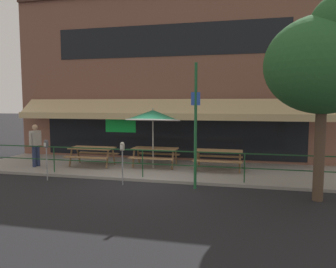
{
  "coord_description": "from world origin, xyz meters",
  "views": [
    {
      "loc": [
        3.44,
        -10.41,
        2.68
      ],
      "look_at": [
        0.6,
        1.6,
        1.5
      ],
      "focal_mm": 35.0,
      "sensor_mm": 36.0,
      "label": 1
    }
  ],
  "objects_px": {
    "parking_meter_near": "(46,148)",
    "street_sign_pole": "(196,125)",
    "pedestrian_walking": "(36,143)",
    "patio_umbrella_centre": "(153,116)",
    "parking_meter_far": "(122,150)",
    "picnic_table_centre": "(155,152)",
    "street_tree_curbside": "(328,58)",
    "picnic_table_right": "(219,155)",
    "picnic_table_left": "(92,151)"
  },
  "relations": [
    {
      "from": "patio_umbrella_centre",
      "to": "parking_meter_far",
      "type": "relative_size",
      "value": 1.67
    },
    {
      "from": "parking_meter_near",
      "to": "street_sign_pole",
      "type": "height_order",
      "value": "street_sign_pole"
    },
    {
      "from": "parking_meter_near",
      "to": "pedestrian_walking",
      "type": "bearing_deg",
      "value": 133.96
    },
    {
      "from": "picnic_table_centre",
      "to": "parking_meter_near",
      "type": "bearing_deg",
      "value": -139.18
    },
    {
      "from": "patio_umbrella_centre",
      "to": "pedestrian_walking",
      "type": "distance_m",
      "value": 4.91
    },
    {
      "from": "picnic_table_centre",
      "to": "street_sign_pole",
      "type": "height_order",
      "value": "street_sign_pole"
    },
    {
      "from": "street_sign_pole",
      "to": "patio_umbrella_centre",
      "type": "bearing_deg",
      "value": 131.03
    },
    {
      "from": "parking_meter_near",
      "to": "street_tree_curbside",
      "type": "height_order",
      "value": "street_tree_curbside"
    },
    {
      "from": "picnic_table_centre",
      "to": "street_sign_pole",
      "type": "xyz_separation_m",
      "value": [
        2.03,
        -2.61,
        1.3
      ]
    },
    {
      "from": "patio_umbrella_centre",
      "to": "street_tree_curbside",
      "type": "distance_m",
      "value": 6.49
    },
    {
      "from": "pedestrian_walking",
      "to": "parking_meter_far",
      "type": "distance_m",
      "value": 4.68
    },
    {
      "from": "picnic_table_centre",
      "to": "parking_meter_far",
      "type": "xyz_separation_m",
      "value": [
        -0.34,
        -2.71,
        0.44
      ]
    },
    {
      "from": "picnic_table_centre",
      "to": "patio_umbrella_centre",
      "type": "height_order",
      "value": "patio_umbrella_centre"
    },
    {
      "from": "parking_meter_far",
      "to": "street_tree_curbside",
      "type": "height_order",
      "value": "street_tree_curbside"
    },
    {
      "from": "picnic_table_centre",
      "to": "parking_meter_near",
      "type": "xyz_separation_m",
      "value": [
        -3.12,
        -2.69,
        0.44
      ]
    },
    {
      "from": "patio_umbrella_centre",
      "to": "street_sign_pole",
      "type": "height_order",
      "value": "street_sign_pole"
    },
    {
      "from": "parking_meter_near",
      "to": "parking_meter_far",
      "type": "bearing_deg",
      "value": -0.31
    },
    {
      "from": "pedestrian_walking",
      "to": "street_tree_curbside",
      "type": "xyz_separation_m",
      "value": [
        10.3,
        -2.07,
        2.79
      ]
    },
    {
      "from": "parking_meter_near",
      "to": "picnic_table_centre",
      "type": "bearing_deg",
      "value": 40.82
    },
    {
      "from": "parking_meter_near",
      "to": "street_sign_pole",
      "type": "distance_m",
      "value": 5.22
    },
    {
      "from": "picnic_table_right",
      "to": "street_sign_pole",
      "type": "bearing_deg",
      "value": -101.64
    },
    {
      "from": "parking_meter_far",
      "to": "street_sign_pole",
      "type": "height_order",
      "value": "street_sign_pole"
    },
    {
      "from": "patio_umbrella_centre",
      "to": "pedestrian_walking",
      "type": "bearing_deg",
      "value": -170.74
    },
    {
      "from": "picnic_table_centre",
      "to": "picnic_table_right",
      "type": "distance_m",
      "value": 2.55
    },
    {
      "from": "picnic_table_right",
      "to": "parking_meter_far",
      "type": "relative_size",
      "value": 1.27
    },
    {
      "from": "street_sign_pole",
      "to": "parking_meter_near",
      "type": "bearing_deg",
      "value": -179.02
    },
    {
      "from": "parking_meter_far",
      "to": "street_tree_curbside",
      "type": "distance_m",
      "value": 6.52
    },
    {
      "from": "picnic_table_left",
      "to": "pedestrian_walking",
      "type": "bearing_deg",
      "value": -163.15
    },
    {
      "from": "picnic_table_left",
      "to": "patio_umbrella_centre",
      "type": "distance_m",
      "value": 2.95
    },
    {
      "from": "picnic_table_left",
      "to": "street_tree_curbside",
      "type": "xyz_separation_m",
      "value": [
        8.14,
        -2.73,
        3.14
      ]
    },
    {
      "from": "picnic_table_right",
      "to": "street_sign_pole",
      "type": "xyz_separation_m",
      "value": [
        -0.52,
        -2.53,
        1.3
      ]
    },
    {
      "from": "picnic_table_right",
      "to": "parking_meter_far",
      "type": "distance_m",
      "value": 3.93
    },
    {
      "from": "parking_meter_far",
      "to": "street_sign_pole",
      "type": "bearing_deg",
      "value": 2.48
    },
    {
      "from": "patio_umbrella_centre",
      "to": "parking_meter_near",
      "type": "height_order",
      "value": "patio_umbrella_centre"
    },
    {
      "from": "street_tree_curbside",
      "to": "parking_meter_far",
      "type": "bearing_deg",
      "value": 176.09
    },
    {
      "from": "pedestrian_walking",
      "to": "parking_meter_near",
      "type": "xyz_separation_m",
      "value": [
        1.59,
        -1.65,
        0.09
      ]
    },
    {
      "from": "picnic_table_right",
      "to": "pedestrian_walking",
      "type": "height_order",
      "value": "pedestrian_walking"
    },
    {
      "from": "pedestrian_walking",
      "to": "street_sign_pole",
      "type": "relative_size",
      "value": 0.44
    },
    {
      "from": "picnic_table_left",
      "to": "patio_umbrella_centre",
      "type": "height_order",
      "value": "patio_umbrella_centre"
    },
    {
      "from": "picnic_table_centre",
      "to": "pedestrian_walking",
      "type": "distance_m",
      "value": 4.84
    },
    {
      "from": "parking_meter_near",
      "to": "street_tree_curbside",
      "type": "bearing_deg",
      "value": -2.76
    },
    {
      "from": "picnic_table_centre",
      "to": "street_tree_curbside",
      "type": "distance_m",
      "value": 7.13
    },
    {
      "from": "picnic_table_centre",
      "to": "picnic_table_right",
      "type": "bearing_deg",
      "value": -1.69
    },
    {
      "from": "street_tree_curbside",
      "to": "picnic_table_left",
      "type": "bearing_deg",
      "value": 161.47
    },
    {
      "from": "picnic_table_right",
      "to": "picnic_table_centre",
      "type": "bearing_deg",
      "value": 178.31
    },
    {
      "from": "picnic_table_left",
      "to": "parking_meter_far",
      "type": "xyz_separation_m",
      "value": [
        2.22,
        -2.32,
        0.44
      ]
    },
    {
      "from": "patio_umbrella_centre",
      "to": "parking_meter_far",
      "type": "bearing_deg",
      "value": -97.87
    },
    {
      "from": "picnic_table_left",
      "to": "parking_meter_far",
      "type": "distance_m",
      "value": 3.24
    },
    {
      "from": "picnic_table_right",
      "to": "street_sign_pole",
      "type": "relative_size",
      "value": 0.46
    },
    {
      "from": "picnic_table_left",
      "to": "pedestrian_walking",
      "type": "xyz_separation_m",
      "value": [
        -2.16,
        -0.65,
        0.35
      ]
    }
  ]
}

